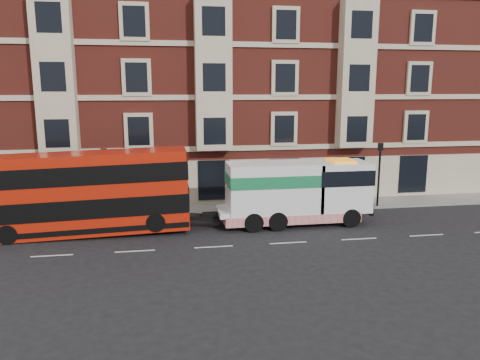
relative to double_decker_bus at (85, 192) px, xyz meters
name	(u,v)px	position (x,y,z in m)	size (l,w,h in m)	color
ground	(214,247)	(6.81, -3.38, -2.44)	(120.00, 120.00, 0.00)	black
sidewalk	(202,209)	(6.81, 4.12, -2.37)	(90.00, 3.00, 0.15)	slate
victorian_terrace	(198,63)	(7.31, 11.62, 7.62)	(45.00, 12.00, 20.40)	maroon
lamp_post_west	(105,178)	(0.81, 2.82, 0.23)	(0.35, 0.15, 4.35)	black
lamp_post_east	(379,170)	(18.81, 2.82, 0.23)	(0.35, 0.15, 4.35)	black
double_decker_bus	(85,192)	(0.00, 0.00, 0.00)	(11.39, 2.62, 4.61)	red
tow_truck	(294,192)	(12.06, 0.00, -0.43)	(9.12, 2.70, 3.80)	white
pedestrian	(27,203)	(-4.22, 4.16, -1.46)	(0.61, 0.40, 1.67)	black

